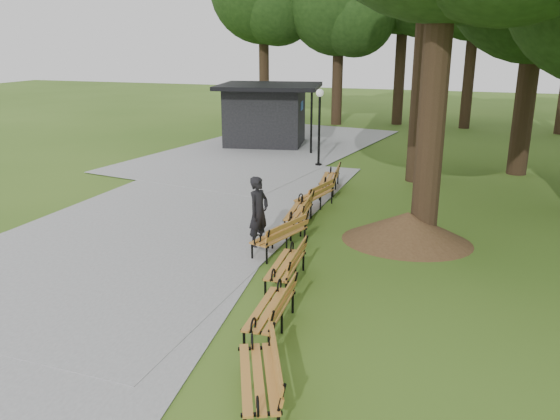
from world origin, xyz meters
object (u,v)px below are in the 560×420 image
(bench_4, at_px, (298,212))
(bench_1, at_px, (270,310))
(lamp_post, at_px, (320,111))
(kiosk, at_px, (265,115))
(bench_3, at_px, (279,235))
(dirt_mound, at_px, (407,227))
(bench_2, at_px, (285,265))
(bench_0, at_px, (258,377))
(person, at_px, (259,212))
(bench_6, at_px, (329,178))
(bench_5, at_px, (314,195))

(bench_4, bearing_deg, bench_1, 5.97)
(lamp_post, xyz_separation_m, bench_1, (2.66, -13.84, -1.85))
(kiosk, relative_size, bench_3, 2.54)
(dirt_mound, relative_size, bench_4, 1.50)
(bench_2, relative_size, bench_3, 1.00)
(dirt_mound, xyz_separation_m, bench_2, (-2.22, -3.56, 0.04))
(bench_0, distance_m, bench_2, 4.23)
(person, xyz_separation_m, bench_2, (1.35, -1.99, -0.48))
(bench_1, relative_size, bench_2, 1.00)
(dirt_mound, relative_size, bench_0, 1.50)
(bench_6, bearing_deg, bench_0, 1.75)
(bench_4, bearing_deg, dirt_mound, 78.93)
(person, xyz_separation_m, lamp_post, (-0.94, 9.77, 1.37))
(bench_3, bearing_deg, bench_5, -160.52)
(person, xyz_separation_m, kiosk, (-4.75, 13.79, 0.59))
(lamp_post, height_order, bench_2, lamp_post)
(bench_5, bearing_deg, bench_2, 20.61)
(kiosk, bearing_deg, bench_3, -78.64)
(dirt_mound, bearing_deg, person, -156.23)
(kiosk, distance_m, bench_4, 13.08)
(bench_2, distance_m, bench_5, 5.75)
(dirt_mound, bearing_deg, bench_1, -108.16)
(person, distance_m, dirt_mound, 3.94)
(bench_0, bearing_deg, person, 176.74)
(kiosk, distance_m, bench_1, 19.03)
(kiosk, bearing_deg, bench_6, -66.00)
(bench_2, xyz_separation_m, bench_3, (-0.73, 1.79, 0.00))
(bench_0, height_order, bench_5, same)
(lamp_post, xyz_separation_m, bench_5, (1.43, -6.07, -1.85))
(bench_0, distance_m, bench_1, 2.12)
(bench_5, bearing_deg, lamp_post, -154.78)
(person, height_order, bench_2, person)
(bench_2, distance_m, bench_3, 1.94)
(kiosk, xyz_separation_m, bench_4, (5.26, -11.93, -1.07))
(kiosk, distance_m, dirt_mound, 14.83)
(bench_1, xyz_separation_m, bench_3, (-1.10, 3.87, 0.00))
(bench_5, xyz_separation_m, bench_6, (-0.07, 2.33, 0.00))
(bench_0, bearing_deg, lamp_post, 167.89)
(bench_0, xyz_separation_m, bench_3, (-1.63, 5.93, 0.00))
(person, bearing_deg, bench_2, -129.85)
(bench_2, bearing_deg, bench_5, -174.97)
(bench_2, bearing_deg, bench_4, -171.25)
(bench_2, bearing_deg, bench_1, 6.47)
(bench_0, relative_size, bench_4, 1.00)
(bench_0, xyz_separation_m, bench_5, (-1.77, 9.82, 0.00))
(lamp_post, height_order, bench_0, lamp_post)
(kiosk, bearing_deg, person, -80.64)
(kiosk, height_order, lamp_post, lamp_post)
(person, relative_size, bench_4, 0.97)
(bench_3, distance_m, bench_4, 2.07)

